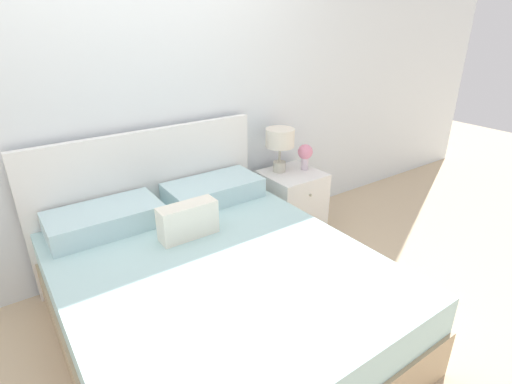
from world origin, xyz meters
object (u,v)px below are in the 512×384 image
at_px(flower_vase, 305,154).
at_px(nightstand, 291,202).
at_px(table_lamp, 280,141).
at_px(bed, 211,287).

bearing_deg(flower_vase, nightstand, -177.42).
bearing_deg(nightstand, flower_vase, 2.58).
height_order(nightstand, table_lamp, table_lamp).
xyz_separation_m(nightstand, flower_vase, (0.14, 0.01, 0.40)).
height_order(nightstand, flower_vase, flower_vase).
bearing_deg(table_lamp, nightstand, -52.27).
height_order(table_lamp, flower_vase, table_lamp).
bearing_deg(nightstand, bed, -150.75).
relative_size(nightstand, flower_vase, 2.46).
xyz_separation_m(bed, nightstand, (1.14, 0.64, -0.01)).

